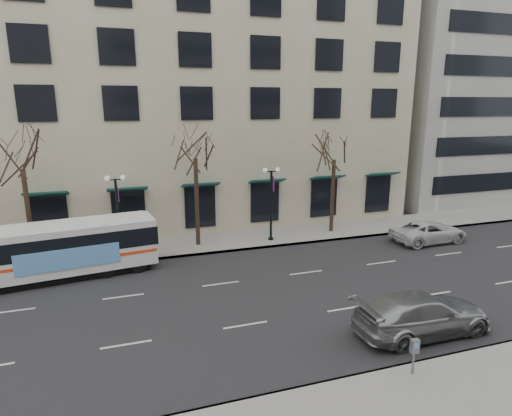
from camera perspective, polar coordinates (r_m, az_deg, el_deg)
name	(u,v)px	position (r m, az deg, el deg)	size (l,w,h in m)	color
ground	(232,302)	(21.32, -3.25, -12.45)	(160.00, 160.00, 0.00)	black
sidewalk_far	(267,237)	(30.66, 1.47, -3.92)	(80.00, 4.00, 0.15)	gray
building_hotel	(144,72)	(39.68, -14.65, 17.14)	(40.00, 20.00, 24.00)	#B7AC8C
building_office	(469,25)	(54.58, 26.51, 21.01)	(25.00, 20.00, 35.00)	#999993
tree_far_left	(20,152)	(27.93, -28.91, 6.52)	(3.60, 3.60, 8.34)	black
tree_far_mid	(195,144)	(27.83, -8.16, 8.50)	(3.60, 3.60, 8.55)	black
tree_far_right	(335,146)	(31.20, 10.45, 8.09)	(3.60, 3.60, 8.06)	black
lamp_post_left	(118,212)	(27.48, -17.94, -0.50)	(1.22, 0.45, 5.21)	black
lamp_post_right	(271,201)	(29.18, 2.05, 0.99)	(1.22, 0.45, 5.21)	black
city_bus	(50,250)	(25.81, -25.76, -5.08)	(11.55, 3.92, 3.07)	white
silver_car	(422,314)	(19.69, 21.30, -12.99)	(2.43, 5.97, 1.73)	#979A9E
white_pickup	(429,231)	(32.06, 22.04, -2.91)	(2.47, 5.36, 1.49)	silver
pay_station	(415,349)	(16.59, 20.38, -17.22)	(0.30, 0.21, 1.34)	gray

